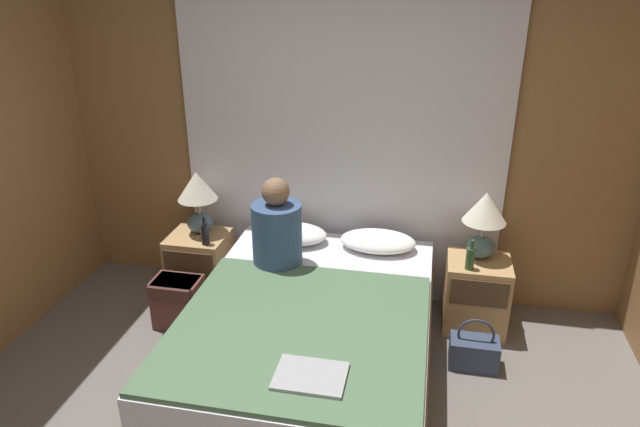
% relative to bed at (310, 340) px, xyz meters
% --- Properties ---
extents(wall_back, '(4.20, 0.06, 2.50)m').
position_rel_bed_xyz_m(wall_back, '(0.00, 1.10, 1.00)').
color(wall_back, olive).
rests_on(wall_back, ground_plane).
extents(curtain_panel, '(2.50, 0.02, 2.19)m').
position_rel_bed_xyz_m(curtain_panel, '(0.00, 1.04, 0.84)').
color(curtain_panel, silver).
rests_on(curtain_panel, ground_plane).
extents(bed, '(1.43, 1.98, 0.51)m').
position_rel_bed_xyz_m(bed, '(0.00, 0.00, 0.00)').
color(bed, brown).
rests_on(bed, ground_plane).
extents(nightstand_left, '(0.42, 0.40, 0.51)m').
position_rel_bed_xyz_m(nightstand_left, '(-1.01, 0.73, 0.00)').
color(nightstand_left, tan).
rests_on(nightstand_left, ground_plane).
extents(nightstand_right, '(0.42, 0.40, 0.51)m').
position_rel_bed_xyz_m(nightstand_right, '(1.01, 0.73, 0.00)').
color(nightstand_right, tan).
rests_on(nightstand_right, ground_plane).
extents(lamp_left, '(0.29, 0.29, 0.47)m').
position_rel_bed_xyz_m(lamp_left, '(-1.01, 0.80, 0.56)').
color(lamp_left, slate).
rests_on(lamp_left, nightstand_left).
extents(lamp_right, '(0.29, 0.29, 0.47)m').
position_rel_bed_xyz_m(lamp_right, '(1.01, 0.80, 0.56)').
color(lamp_right, slate).
rests_on(lamp_right, nightstand_right).
extents(pillow_left, '(0.53, 0.33, 0.12)m').
position_rel_bed_xyz_m(pillow_left, '(-0.31, 0.78, 0.32)').
color(pillow_left, white).
rests_on(pillow_left, bed).
extents(pillow_right, '(0.53, 0.33, 0.12)m').
position_rel_bed_xyz_m(pillow_right, '(0.31, 0.78, 0.32)').
color(pillow_right, white).
rests_on(pillow_right, bed).
extents(blanket_on_bed, '(1.37, 1.35, 0.03)m').
position_rel_bed_xyz_m(blanket_on_bed, '(0.00, -0.28, 0.27)').
color(blanket_on_bed, '#4C6B4C').
rests_on(blanket_on_bed, bed).
extents(person_left_in_bed, '(0.33, 0.33, 0.61)m').
position_rel_bed_xyz_m(person_left_in_bed, '(-0.31, 0.42, 0.51)').
color(person_left_in_bed, '#38517A').
rests_on(person_left_in_bed, bed).
extents(beer_bottle_on_left_stand, '(0.06, 0.06, 0.21)m').
position_rel_bed_xyz_m(beer_bottle_on_left_stand, '(-0.90, 0.61, 0.34)').
color(beer_bottle_on_left_stand, black).
rests_on(beer_bottle_on_left_stand, nightstand_left).
extents(beer_bottle_on_right_stand, '(0.06, 0.06, 0.21)m').
position_rel_bed_xyz_m(beer_bottle_on_right_stand, '(0.93, 0.61, 0.34)').
color(beer_bottle_on_right_stand, '#2D4C28').
rests_on(beer_bottle_on_right_stand, nightstand_right).
extents(laptop_on_bed, '(0.34, 0.25, 0.02)m').
position_rel_bed_xyz_m(laptop_on_bed, '(0.15, -0.68, 0.30)').
color(laptop_on_bed, '#9EA0A5').
rests_on(laptop_on_bed, blanket_on_bed).
extents(backpack_on_floor, '(0.33, 0.25, 0.36)m').
position_rel_bed_xyz_m(backpack_on_floor, '(-1.02, 0.34, -0.05)').
color(backpack_on_floor, brown).
rests_on(backpack_on_floor, ground_plane).
extents(handbag_on_floor, '(0.30, 0.18, 0.35)m').
position_rel_bed_xyz_m(handbag_on_floor, '(0.99, 0.28, -0.15)').
color(handbag_on_floor, '#333D56').
rests_on(handbag_on_floor, ground_plane).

